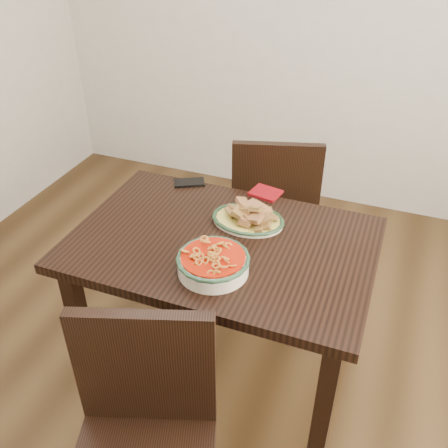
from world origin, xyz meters
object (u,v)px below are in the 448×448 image
(smartphone, at_px, (189,182))
(dining_table, at_px, (222,262))
(chair_near, at_px, (144,435))
(fish_plate, at_px, (248,213))
(chair_far, at_px, (274,205))
(noodle_bowl, at_px, (213,261))

(smartphone, bearing_deg, dining_table, -77.77)
(dining_table, bearing_deg, chair_near, -88.81)
(dining_table, relative_size, fish_plate, 4.01)
(dining_table, height_order, smartphone, smartphone)
(chair_near, relative_size, smartphone, 6.72)
(chair_far, relative_size, fish_plate, 3.17)
(noodle_bowl, xyz_separation_m, smartphone, (-0.33, 0.53, -0.04))
(fish_plate, bearing_deg, chair_far, 94.16)
(chair_near, relative_size, noodle_bowl, 3.50)
(chair_far, height_order, chair_near, same)
(chair_near, distance_m, fish_plate, 0.88)
(chair_far, distance_m, fish_plate, 0.63)
(dining_table, height_order, noodle_bowl, noodle_bowl)
(fish_plate, bearing_deg, smartphone, 150.05)
(chair_far, relative_size, smartphone, 6.72)
(dining_table, xyz_separation_m, fish_plate, (0.05, 0.15, 0.15))
(chair_far, distance_m, chair_near, 1.38)
(chair_far, xyz_separation_m, noodle_bowl, (0.03, -0.88, 0.29))
(dining_table, bearing_deg, fish_plate, 70.74)
(fish_plate, height_order, smartphone, fish_plate)
(chair_near, bearing_deg, chair_far, 71.42)
(chair_near, relative_size, fish_plate, 3.17)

